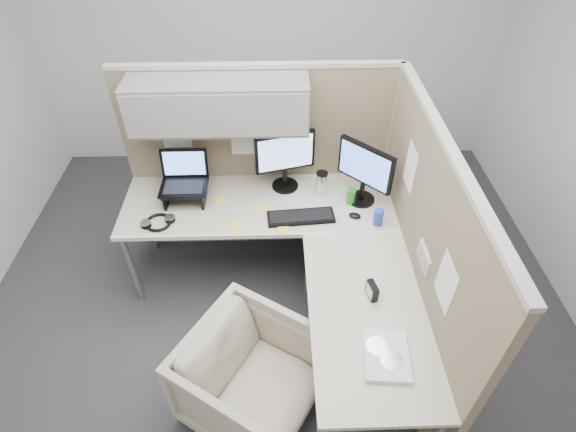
{
  "coord_description": "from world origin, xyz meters",
  "views": [
    {
      "loc": [
        0.04,
        -1.98,
        2.86
      ],
      "look_at": [
        0.1,
        0.25,
        0.85
      ],
      "focal_mm": 28.0,
      "sensor_mm": 36.0,
      "label": 1
    }
  ],
  "objects_px": {
    "office_chair": "(251,376)",
    "monitor_left": "(285,157)",
    "desk": "(292,246)",
    "keyboard": "(301,217)"
  },
  "relations": [
    {
      "from": "office_chair",
      "to": "monitor_left",
      "type": "xyz_separation_m",
      "value": [
        0.24,
        1.35,
        0.64
      ]
    },
    {
      "from": "desk",
      "to": "keyboard",
      "type": "xyz_separation_m",
      "value": [
        0.07,
        0.23,
        0.05
      ]
    },
    {
      "from": "office_chair",
      "to": "keyboard",
      "type": "height_order",
      "value": "keyboard"
    },
    {
      "from": "desk",
      "to": "keyboard",
      "type": "bearing_deg",
      "value": 73.33
    },
    {
      "from": "monitor_left",
      "to": "keyboard",
      "type": "height_order",
      "value": "monitor_left"
    },
    {
      "from": "desk",
      "to": "office_chair",
      "type": "bearing_deg",
      "value": -109.58
    },
    {
      "from": "desk",
      "to": "keyboard",
      "type": "relative_size",
      "value": 4.24
    },
    {
      "from": "office_chair",
      "to": "keyboard",
      "type": "bearing_deg",
      "value": 13.5
    },
    {
      "from": "keyboard",
      "to": "monitor_left",
      "type": "bearing_deg",
      "value": 101.04
    },
    {
      "from": "office_chair",
      "to": "keyboard",
      "type": "xyz_separation_m",
      "value": [
        0.34,
        0.98,
        0.38
      ]
    }
  ]
}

